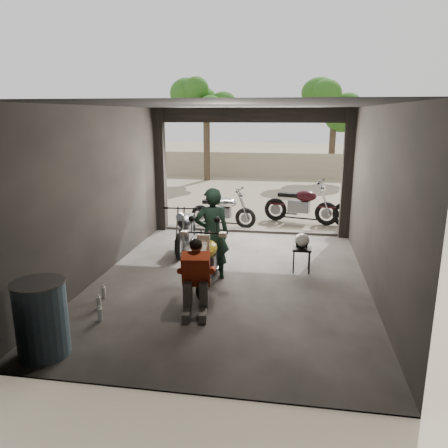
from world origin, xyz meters
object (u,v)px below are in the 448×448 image
(outside_bike_b, at_px, (301,201))
(helmet, at_px, (302,240))
(main_bike, at_px, (210,255))
(stool, at_px, (302,251))
(sign_post, at_px, (363,168))
(oil_drum, at_px, (42,320))
(rider, at_px, (212,234))
(outside_bike_c, at_px, (367,209))
(mechanic, at_px, (196,280))
(left_bike, at_px, (186,227))
(outside_bike_a, at_px, (223,208))

(outside_bike_b, bearing_deg, helmet, -167.14)
(main_bike, height_order, outside_bike_b, outside_bike_b)
(stool, height_order, sign_post, sign_post)
(oil_drum, distance_m, sign_post, 9.64)
(rider, bearing_deg, outside_bike_c, -145.23)
(outside_bike_c, distance_m, rider, 5.21)
(rider, bearing_deg, outside_bike_b, -124.42)
(outside_bike_b, bearing_deg, outside_bike_c, -100.79)
(mechanic, distance_m, sign_post, 7.53)
(main_bike, bearing_deg, stool, 29.12)
(rider, relative_size, helmet, 5.67)
(rider, height_order, helmet, rider)
(left_bike, distance_m, oil_drum, 4.74)
(outside_bike_c, bearing_deg, stool, -165.34)
(left_bike, xyz_separation_m, outside_bike_b, (2.60, 3.06, 0.07))
(outside_bike_a, relative_size, outside_bike_b, 0.87)
(oil_drum, relative_size, sign_post, 0.43)
(oil_drum, bearing_deg, outside_bike_b, 66.88)
(main_bike, xyz_separation_m, stool, (1.66, 0.96, -0.16))
(rider, distance_m, mechanic, 1.56)
(outside_bike_c, xyz_separation_m, oil_drum, (-5.00, -7.00, -0.12))
(oil_drum, bearing_deg, main_bike, 58.68)
(rider, bearing_deg, main_bike, 77.10)
(outside_bike_a, distance_m, outside_bike_c, 3.82)
(outside_bike_a, xyz_separation_m, outside_bike_b, (2.12, 0.81, 0.08))
(mechanic, bearing_deg, oil_drum, -146.32)
(helmet, bearing_deg, mechanic, -125.85)
(main_bike, distance_m, outside_bike_a, 4.25)
(main_bike, height_order, sign_post, sign_post)
(helmet, bearing_deg, rider, -157.23)
(left_bike, height_order, oil_drum, left_bike)
(outside_bike_b, height_order, sign_post, sign_post)
(main_bike, distance_m, oil_drum, 3.17)
(mechanic, relative_size, oil_drum, 1.13)
(mechanic, xyz_separation_m, sign_post, (3.33, 6.68, 1.00))
(sign_post, bearing_deg, outside_bike_b, 170.81)
(helmet, height_order, sign_post, sign_post)
(outside_bike_a, relative_size, rider, 0.92)
(stool, bearing_deg, outside_bike_b, 89.97)
(outside_bike_c, height_order, stool, outside_bike_c)
(helmet, bearing_deg, outside_bike_c, 63.17)
(rider, height_order, mechanic, rider)
(oil_drum, bearing_deg, mechanic, 41.91)
(outside_bike_a, height_order, rider, rider)
(left_bike, relative_size, sign_post, 0.70)
(main_bike, distance_m, outside_bike_b, 5.30)
(left_bike, xyz_separation_m, outside_bike_c, (4.30, 2.31, 0.07))
(mechanic, xyz_separation_m, helmet, (1.63, 2.21, 0.07))
(outside_bike_a, bearing_deg, helmet, -140.06)
(outside_bike_b, bearing_deg, left_bike, 152.60)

